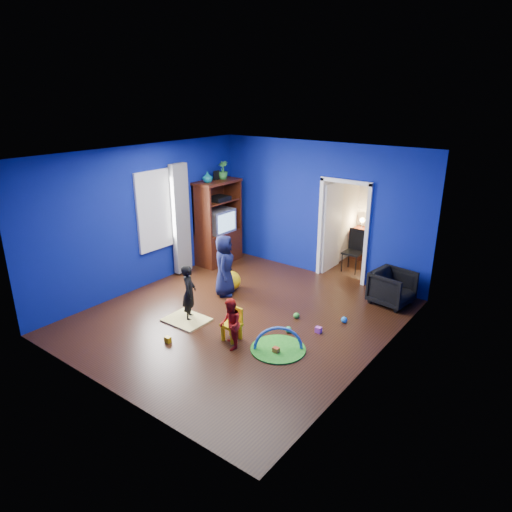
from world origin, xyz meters
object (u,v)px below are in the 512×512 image
Objects in this scene: toddler_red at (230,324)px; tv_armoire at (218,222)px; kid_chair at (232,326)px; folding_chair at (353,252)px; child_navy at (224,266)px; vase at (208,177)px; child_black at (189,293)px; study_desk at (370,245)px; crt_tv at (219,221)px; armchair at (392,288)px; hopper_ball at (231,281)px; play_mat at (278,349)px.

tv_armoire is (-2.76, 2.83, 0.56)m from toddler_red.
kid_chair is 4.01m from folding_chair.
vase is (-1.36, 1.05, 1.46)m from child_navy.
child_black reaches higher than toddler_red.
study_desk is (0.21, 4.96, 0.12)m from kid_chair.
vase is 0.34× the size of crt_tv.
armchair is 3.84m from child_black.
child_black is at bearing -58.47° from tv_armoire.
folding_chair is at bearing 58.67° from armchair.
tv_armoire is at bearing 139.68° from kid_chair.
toddler_red reaches higher than armchair.
vase reaches higher than hopper_ball.
study_desk is 0.96m from folding_chair.
play_mat is 0.95× the size of folding_chair.
toddler_red reaches higher than study_desk.
tv_armoire is (-1.36, 1.35, 0.36)m from child_navy.
child_black is at bearing 178.82° from kid_chair.
child_black is 5.01m from study_desk.
tv_armoire is at bearing 140.00° from hopper_ball.
child_black is 1.11m from kid_chair.
armchair is 1.76m from folding_chair.
study_desk is at bearing 39.50° from tv_armoire.
tv_armoire reaches higher than crt_tv.
folding_chair is (1.46, 2.71, -0.16)m from child_navy.
tv_armoire reaches higher than study_desk.
tv_armoire is 2.23× the size of study_desk.
child_black is 1.11× the size of folding_chair.
vase is 2.42m from hopper_ball.
crt_tv is at bearing 82.41° from vase.
kid_chair is at bearing -45.19° from tv_armoire.
tv_armoire is 1.88m from hopper_ball.
hopper_ball is at bearing -40.88° from crt_tv.
crt_tv is (-1.32, 1.35, 0.40)m from child_navy.
child_navy is at bearing 152.09° from play_mat.
study_desk is 0.96× the size of folding_chair.
armchair is 0.37× the size of tv_armoire.
kid_chair is (1.07, -0.11, -0.26)m from child_black.
armchair is 2.83m from play_mat.
study_desk is (2.82, 2.32, -0.60)m from tv_armoire.
armchair is 4.57m from vase.
child_navy is 1.95m from tv_armoire.
child_navy is 2.40m from play_mat.
study_desk reaches higher than kid_chair.
folding_chair is at bearing 98.76° from play_mat.
play_mat is (3.41, -2.43, -0.97)m from tv_armoire.
tv_armoire is at bearing 178.10° from toddler_red.
folding_chair is (0.06, 4.20, 0.04)m from toddler_red.
tv_armoire is at bearing 12.94° from child_navy.
vase is at bearing 105.23° from armchair.
toddler_red reaches higher than hopper_ball.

